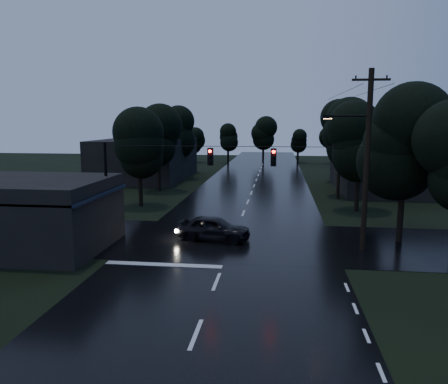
% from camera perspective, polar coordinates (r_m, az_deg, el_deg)
% --- Properties ---
extents(ground, '(160.00, 160.00, 0.00)m').
position_cam_1_polar(ground, '(15.70, -3.70, -18.12)').
color(ground, black).
rests_on(ground, ground).
extents(main_road, '(12.00, 120.00, 0.02)m').
position_cam_1_polar(main_road, '(44.36, 3.59, -0.15)').
color(main_road, black).
rests_on(main_road, ground).
extents(cross_street, '(60.00, 9.00, 0.02)m').
position_cam_1_polar(cross_street, '(26.81, 1.15, -6.37)').
color(cross_street, black).
rests_on(cross_street, ground).
extents(storefront, '(12.15, 7.00, 4.00)m').
position_cam_1_polar(storefront, '(28.04, -26.93, -2.45)').
color(storefront, black).
rests_on(storefront, ground).
extents(building_far_right, '(10.00, 14.00, 4.40)m').
position_cam_1_polar(building_far_right, '(49.26, 20.42, 2.81)').
color(building_far_right, black).
rests_on(building_far_right, ground).
extents(building_far_left, '(10.00, 16.00, 5.00)m').
position_cam_1_polar(building_far_left, '(56.42, -10.10, 4.29)').
color(building_far_left, black).
rests_on(building_far_left, ground).
extents(utility_pole_main, '(3.50, 0.30, 10.00)m').
position_cam_1_polar(utility_pole_main, '(25.21, 17.98, 4.34)').
color(utility_pole_main, black).
rests_on(utility_pole_main, ground).
extents(utility_pole_far, '(2.00, 0.30, 7.50)m').
position_cam_1_polar(utility_pole_far, '(42.19, 14.82, 4.39)').
color(utility_pole_far, black).
rests_on(utility_pole_far, ground).
extents(anchor_pole_left, '(0.18, 0.18, 6.00)m').
position_cam_1_polar(anchor_pole_left, '(27.03, -15.08, -0.05)').
color(anchor_pole_left, black).
rests_on(anchor_pole_left, ground).
extents(span_signals, '(15.00, 0.37, 1.12)m').
position_cam_1_polar(span_signals, '(24.84, 2.22, 4.69)').
color(span_signals, black).
rests_on(span_signals, ground).
extents(tree_corner_near, '(4.48, 4.48, 9.44)m').
position_cam_1_polar(tree_corner_near, '(27.69, 22.59, 6.01)').
color(tree_corner_near, black).
rests_on(tree_corner_near, ground).
extents(tree_left_a, '(3.92, 3.92, 8.26)m').
position_cam_1_polar(tree_left_a, '(37.60, -11.02, 6.06)').
color(tree_left_a, black).
rests_on(tree_left_a, ground).
extents(tree_left_b, '(4.20, 4.20, 8.85)m').
position_cam_1_polar(tree_left_b, '(45.41, -8.61, 7.12)').
color(tree_left_b, black).
rests_on(tree_left_b, ground).
extents(tree_left_c, '(4.48, 4.48, 9.44)m').
position_cam_1_polar(tree_left_c, '(55.22, -6.40, 7.91)').
color(tree_left_c, black).
rests_on(tree_left_c, ground).
extents(tree_right_a, '(4.20, 4.20, 8.85)m').
position_cam_1_polar(tree_right_a, '(36.27, 17.28, 6.30)').
color(tree_right_a, black).
rests_on(tree_right_a, ground).
extents(tree_right_b, '(4.48, 4.48, 9.44)m').
position_cam_1_polar(tree_right_b, '(44.24, 16.28, 7.29)').
color(tree_right_b, black).
rests_on(tree_right_b, ground).
extents(tree_right_c, '(4.76, 4.76, 10.03)m').
position_cam_1_polar(tree_right_c, '(54.21, 15.28, 8.02)').
color(tree_right_c, black).
rests_on(tree_right_c, ground).
extents(car, '(4.65, 2.39, 1.51)m').
position_cam_1_polar(car, '(26.74, -1.32, -4.74)').
color(car, black).
rests_on(car, ground).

